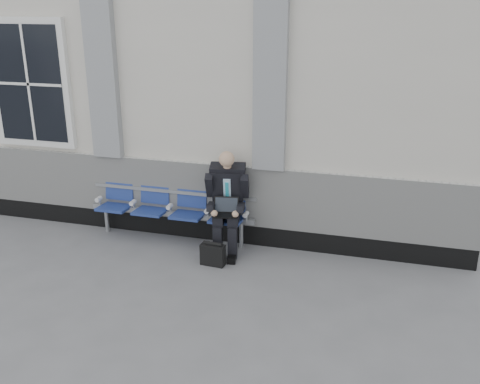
% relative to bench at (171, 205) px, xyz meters
% --- Properties ---
extents(station_building, '(14.40, 4.40, 4.49)m').
position_rel_bench_xyz_m(station_building, '(-2.66, 2.15, 1.67)').
color(station_building, beige).
rests_on(station_building, ground).
extents(bench, '(2.60, 0.47, 0.91)m').
position_rel_bench_xyz_m(bench, '(0.00, 0.00, 0.00)').
color(bench, '#9EA0A3').
rests_on(bench, ground).
extents(businessman, '(0.65, 0.87, 1.49)m').
position_rel_bench_xyz_m(businessman, '(0.92, -0.14, 0.24)').
color(businessman, black).
rests_on(businessman, ground).
extents(briefcase, '(0.35, 0.17, 0.34)m').
position_rel_bench_xyz_m(briefcase, '(0.87, -0.67, -0.39)').
color(briefcase, black).
rests_on(briefcase, ground).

